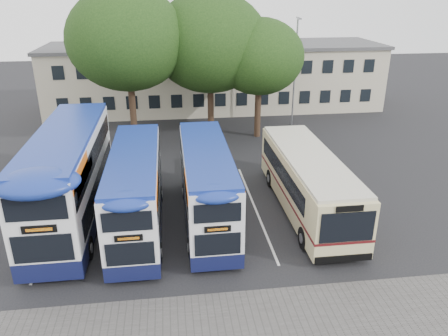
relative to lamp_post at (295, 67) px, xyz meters
The scene contains 11 objects.
ground 21.46m from the lamp_post, 106.72° to the right, with size 120.00×120.00×0.00m, color black.
bay_lines 18.57m from the lamp_post, 123.08° to the right, with size 14.12×11.00×0.01m.
depot_building 9.43m from the lamp_post, 130.53° to the left, with size 32.40×8.40×6.20m.
lamp_post is the anchor object (origin of this frame).
tree_left 14.05m from the lamp_post, 167.95° to the right, with size 8.69×8.69×11.52m.
tree_mid 7.82m from the lamp_post, 168.55° to the right, with size 9.01×9.01×11.18m.
tree_right 4.71m from the lamp_post, 143.94° to the right, with size 6.84×6.84×9.29m.
bus_dd_left 21.97m from the lamp_post, 136.66° to the right, with size 2.81×11.57×4.82m.
bus_dd_mid 20.73m from the lamp_post, 127.60° to the right, with size 2.34×9.67×4.03m.
bus_dd_right 18.62m from the lamp_post, 119.32° to the right, with size 2.33×9.60×4.00m.
bus_single 16.20m from the lamp_post, 102.88° to the right, with size 2.76×10.83×3.23m.
Camera 1 is at (-4.72, -16.11, 11.41)m, focal length 35.00 mm.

